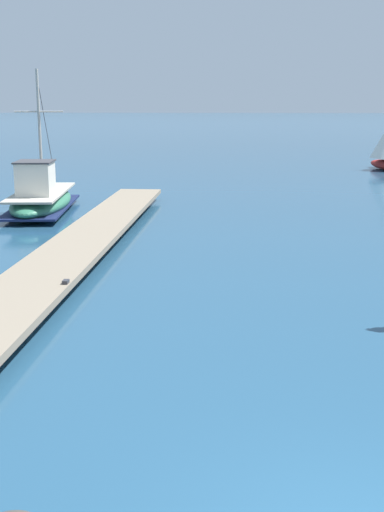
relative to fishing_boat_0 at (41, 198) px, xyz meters
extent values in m
cube|color=gray|center=(3.16, -7.24, -0.23)|extent=(2.26, 22.44, 0.16)
cylinder|color=#4C3D2D|center=(3.04, -12.84, -0.46)|extent=(0.36, 0.36, 0.29)
cylinder|color=#4C3D2D|center=(3.16, -7.24, -0.46)|extent=(0.36, 0.36, 0.29)
cylinder|color=#4C3D2D|center=(3.28, -1.64, -0.46)|extent=(0.36, 0.36, 0.29)
cylinder|color=#4C3D2D|center=(3.39, 3.97, -0.46)|extent=(0.36, 0.36, 0.29)
cube|color=#333338|center=(3.87, -11.73, -0.11)|extent=(0.12, 0.20, 0.08)
ellipsoid|color=#337556|center=(-0.01, 0.15, -0.19)|extent=(2.64, 6.52, 0.84)
cube|color=#B2AD9E|center=(-0.01, 0.15, 0.19)|extent=(2.33, 5.86, 0.08)
cube|color=#19234C|center=(-0.01, 0.15, -0.37)|extent=(2.65, 6.39, 0.08)
cube|color=silver|center=(0.07, -0.80, 0.84)|extent=(1.38, 1.62, 1.22)
cube|color=#3D3D42|center=(0.07, -0.80, 1.48)|extent=(1.49, 1.75, 0.06)
cylinder|color=#B2ADA3|center=(-0.04, 0.46, 2.56)|extent=(0.11, 0.11, 4.65)
cylinder|color=#B2ADA3|center=(-0.04, 0.46, 3.28)|extent=(1.88, 0.22, 0.06)
cylinder|color=#333338|center=(-0.15, 1.72, 2.79)|extent=(0.24, 2.41, 3.44)
camera|label=1|loc=(7.50, -25.81, 3.80)|focal=47.58mm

